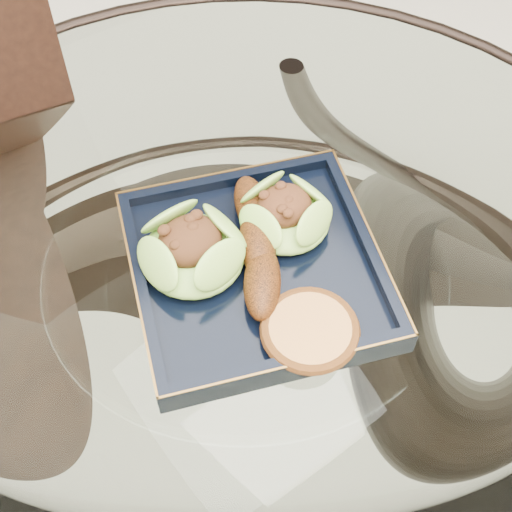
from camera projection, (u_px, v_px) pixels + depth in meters
ground at (251, 501)px, 1.41m from camera, size 4.00×4.00×0.00m
dining_table at (248, 362)px, 0.93m from camera, size 1.13×1.13×0.77m
navy_plate at (256, 272)px, 0.80m from camera, size 0.35×0.35×0.02m
lettuce_wrap_left at (193, 252)px, 0.78m from camera, size 0.15×0.15×0.04m
lettuce_wrap_right at (286, 216)px, 0.81m from camera, size 0.12×0.12×0.04m
roasted_plantain at (258, 244)px, 0.79m from camera, size 0.13×0.18×0.04m
crumb_patty at (310, 331)px, 0.73m from camera, size 0.09×0.09×0.02m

